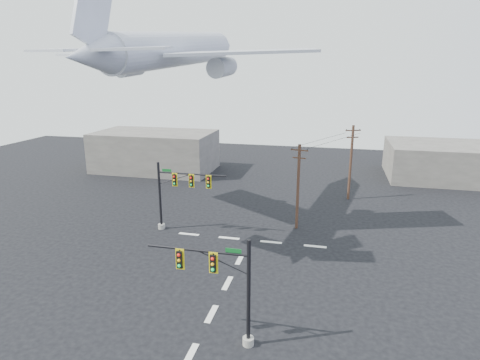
% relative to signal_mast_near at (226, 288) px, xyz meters
% --- Properties ---
extents(ground, '(120.00, 120.00, 0.00)m').
position_rel_signal_mast_near_xyz_m(ground, '(-1.68, 2.43, -3.52)').
color(ground, black).
rests_on(ground, ground).
extents(lane_markings, '(14.00, 21.20, 0.01)m').
position_rel_signal_mast_near_xyz_m(lane_markings, '(-1.68, 7.76, -3.51)').
color(lane_markings, silver).
rests_on(lane_markings, ground).
extents(signal_mast_near, '(6.23, 0.72, 6.57)m').
position_rel_signal_mast_near_xyz_m(signal_mast_near, '(0.00, 0.00, 0.00)').
color(signal_mast_near, gray).
rests_on(signal_mast_near, ground).
extents(signal_mast_far, '(7.09, 0.75, 6.80)m').
position_rel_signal_mast_near_xyz_m(signal_mast_far, '(-9.10, 15.05, 0.34)').
color(signal_mast_far, gray).
rests_on(signal_mast_far, ground).
extents(utility_pole_a, '(1.68, 0.48, 8.50)m').
position_rel_signal_mast_near_xyz_m(utility_pole_a, '(2.25, 18.39, 0.92)').
color(utility_pole_a, '#4D2F21').
rests_on(utility_pole_a, ground).
extents(utility_pole_b, '(1.76, 0.74, 9.04)m').
position_rel_signal_mast_near_xyz_m(utility_pole_b, '(7.49, 29.15, 1.21)').
color(utility_pole_b, '#4D2F21').
rests_on(utility_pole_b, ground).
extents(power_lines, '(6.83, 10.77, 0.03)m').
position_rel_signal_mast_near_xyz_m(power_lines, '(4.87, 23.77, 4.61)').
color(power_lines, black).
extents(airliner, '(27.74, 29.35, 7.69)m').
position_rel_signal_mast_near_xyz_m(airliner, '(-9.92, 18.29, 13.55)').
color(airliner, '#B8BDC5').
extents(building_left, '(18.00, 10.00, 6.00)m').
position_rel_signal_mast_near_xyz_m(building_left, '(-21.68, 37.43, -0.52)').
color(building_left, slate).
rests_on(building_left, ground).
extents(building_right, '(14.00, 12.00, 5.00)m').
position_rel_signal_mast_near_xyz_m(building_right, '(20.32, 42.43, -1.02)').
color(building_right, slate).
rests_on(building_right, ground).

